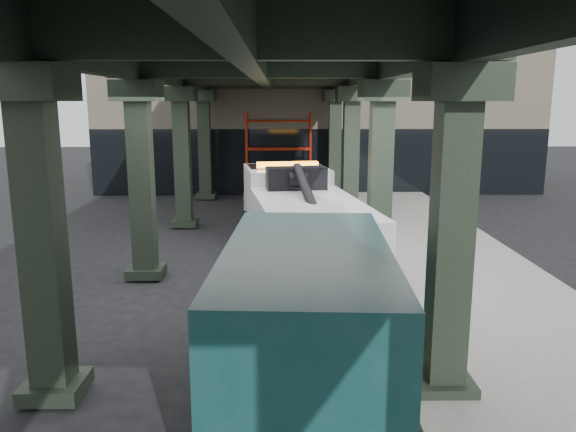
{
  "coord_description": "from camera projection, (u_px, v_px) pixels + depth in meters",
  "views": [
    {
      "loc": [
        0.08,
        -12.0,
        4.5
      ],
      "look_at": [
        0.27,
        1.66,
        1.7
      ],
      "focal_mm": 35.0,
      "sensor_mm": 36.0,
      "label": 1
    }
  ],
  "objects": [
    {
      "name": "ground",
      "position": [
        277.0,
        304.0,
        12.66
      ],
      "size": [
        90.0,
        90.0,
        0.0
      ],
      "primitive_type": "plane",
      "color": "black",
      "rests_on": "ground"
    },
    {
      "name": "sidewalk",
      "position": [
        449.0,
        274.0,
        14.66
      ],
      "size": [
        5.0,
        40.0,
        0.15
      ],
      "primitive_type": "cube",
      "color": "gray",
      "rests_on": "ground"
    },
    {
      "name": "lane_stripe",
      "position": [
        342.0,
        277.0,
        14.64
      ],
      "size": [
        0.12,
        38.0,
        0.01
      ],
      "primitive_type": "cube",
      "color": "silver",
      "rests_on": "ground"
    },
    {
      "name": "viaduct",
      "position": [
        260.0,
        61.0,
        13.52
      ],
      "size": [
        7.4,
        32.0,
        6.4
      ],
      "color": "black",
      "rests_on": "ground"
    },
    {
      "name": "building",
      "position": [
        314.0,
        110.0,
        31.47
      ],
      "size": [
        22.0,
        10.0,
        8.0
      ],
      "primitive_type": "cube",
      "color": "#C6B793",
      "rests_on": "ground"
    },
    {
      "name": "scaffolding",
      "position": [
        279.0,
        153.0,
        26.58
      ],
      "size": [
        3.08,
        0.88,
        4.0
      ],
      "color": "#AE210D",
      "rests_on": "ground"
    },
    {
      "name": "tow_truck",
      "position": [
        298.0,
        217.0,
        15.36
      ],
      "size": [
        3.58,
        8.92,
        2.85
      ],
      "rotation": [
        0.0,
        0.0,
        0.15
      ],
      "color": "black",
      "rests_on": "ground"
    },
    {
      "name": "towed_van",
      "position": [
        307.0,
        317.0,
        8.33
      ],
      "size": [
        2.78,
        6.34,
        2.52
      ],
      "rotation": [
        0.0,
        0.0,
        -0.05
      ],
      "color": "#124040",
      "rests_on": "ground"
    }
  ]
}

